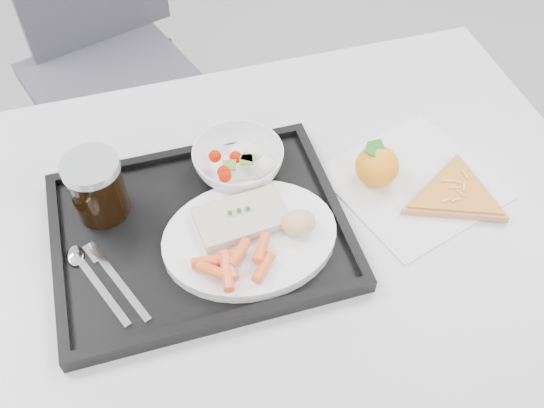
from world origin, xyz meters
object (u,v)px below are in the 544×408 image
Objects in this scene: pizza_slice at (455,194)px; dinner_plate at (250,238)px; tangerine at (377,166)px; chair at (104,39)px; tray at (200,232)px; table at (248,252)px; salad_bowl at (238,161)px; cola_glass at (97,186)px.

dinner_plate is at bearing 179.85° from pizza_slice.
dinner_plate is 0.25m from tangerine.
chair is 2.07× the size of tray.
table is 0.16m from salad_bowl.
tangerine is at bearing 5.70° from tray.
chair is 3.44× the size of dinner_plate.
table is at bearing 84.50° from dinner_plate.
chair is 0.85m from cola_glass.
pizza_slice is (0.52, -0.93, 0.22)m from chair.
cola_glass is at bearing -92.84° from chair.
pizza_slice is at bearing -12.89° from cola_glass.
pizza_slice is (0.11, -0.08, -0.02)m from tangerine.
table is 0.26m from tangerine.
dinner_plate is at bearing -95.50° from table.
salad_bowl is 0.23m from tangerine.
tray is 1.67× the size of dinner_plate.
dinner_plate is at bearing -31.37° from cola_glass.
tray is 4.61× the size of tangerine.
dinner_plate is 2.50× the size of cola_glass.
salad_bowl is at bearing 155.64° from pizza_slice.
cola_glass is 0.49× the size of pizza_slice.
tray is at bearing -174.30° from tangerine.
cola_glass is at bearing 148.63° from dinner_plate.
cola_glass is 0.58m from pizza_slice.
salad_bowl is (0.19, -0.78, 0.25)m from chair.
tray is at bearing 174.23° from table.
tray is 0.08m from dinner_plate.
cola_glass reaches higher than pizza_slice.
chair is at bearing 96.39° from tray.
chair is 8.61× the size of cola_glass.
tray is 2.03× the size of pizza_slice.
pizza_slice is at bearing -6.04° from tray.
tangerine reaches higher than table.
salad_bowl reaches higher than dinner_plate.
dinner_plate is at bearing -32.14° from tray.
chair is (-0.17, 0.89, -0.15)m from table.
table is at bearing -23.20° from cola_glass.
chair is 0.92m from tray.
tangerine reaches higher than tray.
chair is 6.11× the size of salad_bowl.
pizza_slice is at bearing -6.10° from table.
dinner_plate is 0.25m from cola_glass.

